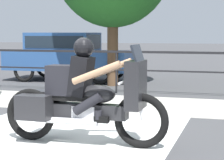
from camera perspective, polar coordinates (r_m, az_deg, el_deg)
name	(u,v)px	position (r m, az deg, el deg)	size (l,w,h in m)	color
ground_plane	(26,136)	(6.91, -11.12, -7.21)	(120.00, 120.00, 0.00)	#424244
sidewalk_band	(97,102)	(9.98, -2.01, -2.93)	(44.00, 2.40, 0.01)	#B7B2A8
crosswalk_band	(51,141)	(6.52, -8.01, -7.93)	(3.52, 6.00, 0.01)	silver
fence_railing	(116,60)	(11.43, 0.58, 2.68)	(36.00, 0.05, 1.12)	black
motorcycle	(82,97)	(6.21, -3.89, -2.21)	(2.45, 0.76, 1.52)	black
parked_car	(68,53)	(14.58, -5.82, 3.53)	(4.18, 1.75, 1.59)	#284C84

